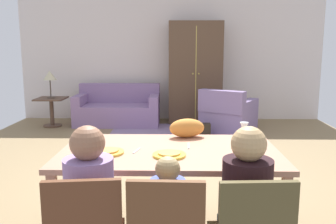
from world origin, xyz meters
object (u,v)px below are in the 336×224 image
dining_table (170,158)px  armchair (228,116)px  table_lamp (50,76)px  person_woman (244,220)px  side_table (52,108)px  armoire (195,73)px  wine_glass (244,129)px  couch (118,110)px  plate_near_man (108,152)px  handbag (201,131)px  plate_near_child (169,155)px  cat (187,128)px  person_man (91,218)px

dining_table → armchair: (1.02, 3.83, -0.37)m
armchair → table_lamp: size_ratio=2.18×
table_lamp → person_woman: bearing=-59.7°
person_woman → side_table: (-2.91, 4.97, -0.14)m
armoire → table_lamp: bearing=-170.0°
wine_glass → couch: 4.74m
plate_near_man → handbag: plate_near_man is taller
plate_near_man → couch: bearing=98.1°
dining_table → armoire: 4.82m
plate_near_child → cat: size_ratio=0.78×
armchair → armoire: 1.33m
plate_near_child → person_woman: size_ratio=0.23×
cat → side_table: bearing=112.7°
plate_near_child → table_lamp: (-2.44, 4.46, 0.24)m
wine_glass → side_table: wine_glass is taller
person_man → cat: 1.31m
wine_glass → armoire: 4.61m
table_lamp → handbag: 3.20m
person_man → person_woman: same height
person_man → side_table: bearing=111.5°
armchair → handbag: bearing=-139.0°
person_woman → handbag: size_ratio=3.47×
dining_table → cat: bearing=69.7°
couch → table_lamp: size_ratio=3.15×
person_man → couch: person_man is taller
person_woman → armoire: bearing=90.1°
plate_near_child → side_table: size_ratio=0.43×
plate_near_child → table_lamp: bearing=118.7°
person_man → handbag: size_ratio=3.47×
person_man → handbag: (0.98, 4.07, -0.38)m
person_woman → armoire: (-0.01, 5.48, 0.54)m
armchair → person_man: bearing=-108.3°
armchair → plate_near_man: bearing=-110.7°
couch → armoire: (1.60, 0.25, 0.75)m
dining_table → handbag: size_ratio=5.38×
side_table → handbag: side_table is taller
wine_glass → side_table: bearing=126.7°
cat → armchair: 3.58m
dining_table → person_man: (-0.48, -0.69, -0.18)m
armoire → plate_near_child: bearing=-95.3°
plate_near_man → cat: 0.82m
person_man → plate_near_man: bearing=89.6°
plate_near_man → person_woman: (0.95, -0.57, -0.26)m
wine_glass → person_man: 1.45m
dining_table → plate_near_man: plate_near_man is taller
cat → armchair: size_ratio=0.27×
plate_near_man → side_table: plate_near_man is taller
wine_glass → table_lamp: bearing=126.7°
couch → table_lamp: 1.50m
cat → armoire: armoire is taller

